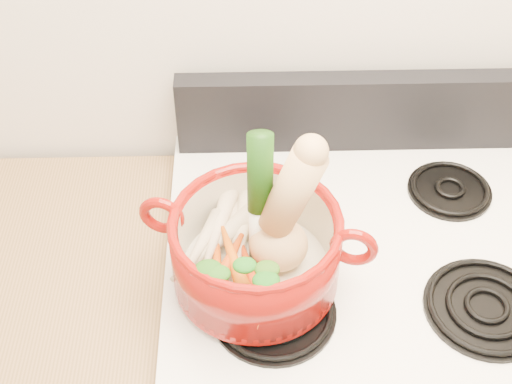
{
  "coord_description": "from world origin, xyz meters",
  "views": [
    {
      "loc": [
        -0.24,
        0.49,
        1.99
      ],
      "look_at": [
        -0.22,
        1.29,
        1.2
      ],
      "focal_mm": 50.0,
      "sensor_mm": 36.0,
      "label": 1
    }
  ],
  "objects_px": {
    "stove_body": "(345,377)",
    "dutch_oven": "(256,250)",
    "squash": "(280,210)",
    "leek": "(260,200)"
  },
  "relations": [
    {
      "from": "stove_body",
      "to": "squash",
      "type": "xyz_separation_m",
      "value": [
        -0.18,
        -0.08,
        0.67
      ]
    },
    {
      "from": "squash",
      "to": "leek",
      "type": "relative_size",
      "value": 0.94
    },
    {
      "from": "stove_body",
      "to": "dutch_oven",
      "type": "height_order",
      "value": "dutch_oven"
    },
    {
      "from": "dutch_oven",
      "to": "squash",
      "type": "xyz_separation_m",
      "value": [
        0.04,
        0.01,
        0.09
      ]
    },
    {
      "from": "squash",
      "to": "leek",
      "type": "xyz_separation_m",
      "value": [
        -0.03,
        0.02,
        0.01
      ]
    },
    {
      "from": "squash",
      "to": "leek",
      "type": "height_order",
      "value": "leek"
    },
    {
      "from": "stove_body",
      "to": "leek",
      "type": "height_order",
      "value": "leek"
    },
    {
      "from": "leek",
      "to": "squash",
      "type": "bearing_deg",
      "value": -25.49
    },
    {
      "from": "leek",
      "to": "stove_body",
      "type": "bearing_deg",
      "value": 16.98
    },
    {
      "from": "stove_body",
      "to": "squash",
      "type": "bearing_deg",
      "value": -156.2
    }
  ]
}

